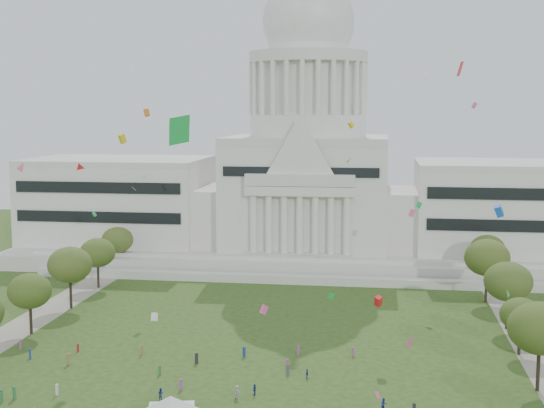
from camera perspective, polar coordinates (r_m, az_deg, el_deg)
name	(u,v)px	position (r m, az deg, el deg)	size (l,w,h in m)	color
capitol	(307,180)	(211.50, 2.68, 1.84)	(160.00, 64.50, 91.30)	beige
path_left	(2,339)	(149.41, -19.70, -9.55)	(8.00, 160.00, 0.04)	gray
row_tree_r_2	(540,328)	(120.27, 19.53, -8.81)	(9.55, 9.55, 13.58)	black
row_tree_l_3	(30,291)	(148.95, -17.78, -6.26)	(8.12, 8.12, 11.55)	black
row_tree_r_3	(520,315)	(137.14, 18.20, -7.91)	(7.01, 7.01, 9.98)	black
row_tree_l_4	(70,265)	(165.10, -14.98, -4.44)	(9.29, 9.29, 13.21)	black
row_tree_r_4	(508,282)	(151.59, 17.36, -5.59)	(9.19, 9.19, 13.06)	black
row_tree_l_5	(98,253)	(182.57, -13.00, -3.59)	(8.33, 8.33, 11.85)	black
row_tree_r_5	(487,258)	(170.79, 15.89, -3.91)	(9.82, 9.82, 13.96)	black
row_tree_l_6	(117,240)	(199.86, -11.56, -2.67)	(8.19, 8.19, 11.64)	black
row_tree_r_6	(487,249)	(188.85, 15.91, -3.30)	(8.42, 8.42, 11.97)	black
event_tent	(171,403)	(103.35, -7.63, -14.62)	(10.09, 10.09, 4.73)	#4C4C4C
person_2	(384,405)	(110.30, 8.42, -14.72)	(0.91, 0.56, 1.88)	navy
person_4	(255,389)	(114.78, -1.32, -13.79)	(1.02, 0.56, 1.73)	navy
person_5	(237,392)	(113.65, -2.65, -13.94)	(1.86, 0.73, 2.00)	silver
person_8	(161,394)	(114.31, -8.39, -13.96)	(0.85, 0.52, 1.74)	navy
person_10	(307,374)	(121.33, 2.66, -12.66)	(0.91, 0.50, 1.55)	navy
distant_crowd	(140,376)	(121.57, -9.88, -12.67)	(68.07, 34.87, 1.94)	olive
kite_swarm	(220,214)	(105.82, -3.92, -0.73)	(80.91, 104.34, 62.03)	#E54C8C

